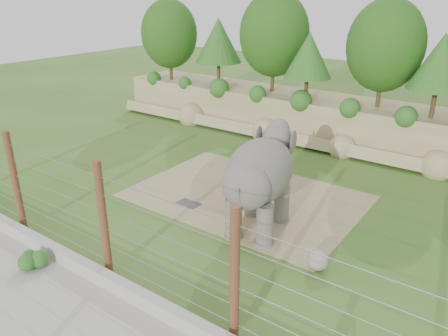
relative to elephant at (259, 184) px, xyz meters
The scene contains 10 objects.
ground 3.22m from the elephant, 160.55° to the right, with size 90.00×90.00×0.00m, color #32661A.
back_embankment 12.13m from the elephant, 98.96° to the left, with size 30.00×5.52×8.77m.
dirt_patch 3.45m from the elephant, 132.44° to the left, with size 10.00×7.00×0.02m, color tan.
drain_grate 4.01m from the elephant, behind, with size 1.00×0.60×0.03m, color #262628.
elephant is the anchor object (origin of this frame).
stone_ball 3.60m from the elephant, 20.93° to the right, with size 0.71×0.71×0.71m, color gray.
retaining_wall 6.57m from the elephant, 112.68° to the right, with size 26.00×0.35×0.50m, color #A7A59A.
walkway 8.45m from the elephant, 107.31° to the right, with size 26.00×4.00×0.01m, color #A7A59A.
barrier_fence 5.90m from the elephant, 114.55° to the right, with size 20.26×0.26×4.00m.
walkway_shrub 8.35m from the elephant, 125.66° to the right, with size 0.61×0.61×0.61m, color #1F5417.
Camera 1 is at (10.11, -12.07, 8.72)m, focal length 35.00 mm.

